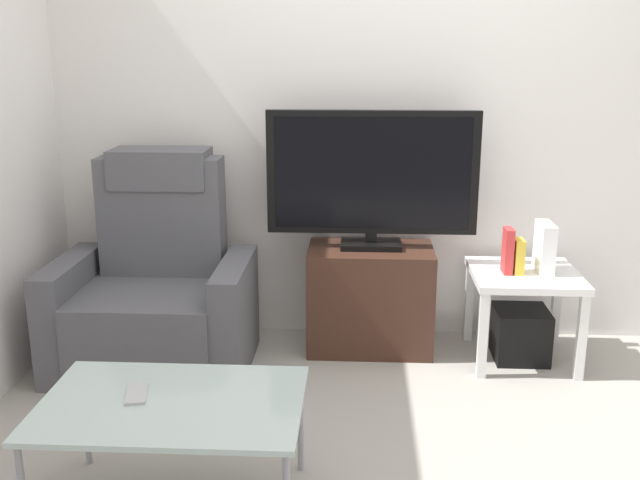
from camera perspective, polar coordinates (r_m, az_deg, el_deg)
The scene contains 12 objects.
ground_plane at distance 3.28m, azimuth 6.17°, elevation -14.31°, with size 6.40×6.40×0.00m, color #9E998E.
wall_back at distance 4.00m, azimuth 5.87°, elevation 10.62°, with size 6.40×0.06×2.60m, color silver.
tv_stand at distance 3.95m, azimuth 3.92°, elevation -4.54°, with size 0.66×0.41×0.56m.
television at distance 3.80m, azimuth 4.10°, elevation 4.98°, with size 1.09×0.20×0.72m.
recliner_armchair at distance 3.84m, azimuth -12.69°, elevation -4.02°, with size 0.98×0.78×1.08m.
side_table at distance 3.90m, azimuth 15.66°, elevation -3.48°, with size 0.54×0.54×0.48m.
subwoofer_box at distance 3.99m, azimuth 15.39°, elevation -7.09°, with size 0.27×0.27×0.27m, color black.
book_leftmost at distance 3.81m, azimuth 14.45°, elevation -0.81°, with size 0.04×0.11×0.23m, color red.
book_middle at distance 3.83m, azimuth 15.23°, elevation -1.23°, with size 0.05×0.11×0.18m, color gold.
game_console at distance 3.87m, azimuth 17.13°, elevation -0.57°, with size 0.07×0.20×0.25m, color white.
coffee_table at distance 2.62m, azimuth -11.49°, elevation -12.72°, with size 0.90×0.60×0.42m.
cell_phone at distance 2.67m, azimuth -14.13°, elevation -11.59°, with size 0.07×0.15×0.01m, color #B7B7BC.
Camera 1 is at (-0.19, -2.86, 1.60)m, focal length 40.97 mm.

